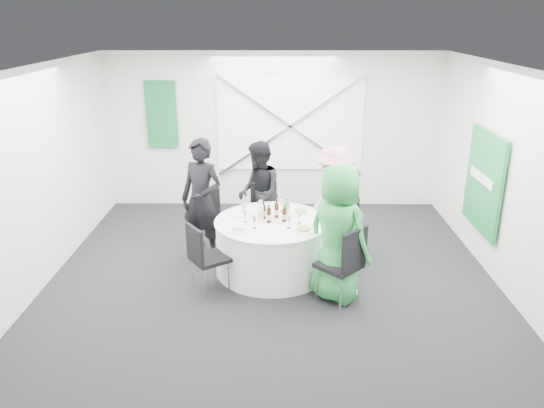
{
  "coord_description": "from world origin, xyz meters",
  "views": [
    {
      "loc": [
        0.06,
        -6.45,
        3.39
      ],
      "look_at": [
        0.0,
        0.2,
        1.0
      ],
      "focal_mm": 35.0,
      "sensor_mm": 36.0,
      "label": 1
    }
  ],
  "objects_px": {
    "person_man_back": "(259,193)",
    "green_water_bottle": "(287,210)",
    "chair_back_right": "(343,220)",
    "clear_water_bottle": "(260,213)",
    "chair_front_right": "(345,260)",
    "banquet_table": "(272,246)",
    "person_man_back_left": "(202,200)",
    "chair_back_left": "(215,217)",
    "person_woman_pink": "(333,200)",
    "chair_back": "(264,209)",
    "chair_front_left": "(204,254)",
    "person_woman_green": "(338,234)"
  },
  "relations": [
    {
      "from": "person_man_back_left",
      "to": "person_woman_pink",
      "type": "relative_size",
      "value": 1.09
    },
    {
      "from": "banquet_table",
      "to": "chair_front_left",
      "type": "height_order",
      "value": "chair_front_left"
    },
    {
      "from": "chair_back",
      "to": "person_woman_pink",
      "type": "distance_m",
      "value": 1.1
    },
    {
      "from": "person_man_back_left",
      "to": "person_man_back",
      "type": "relative_size",
      "value": 1.11
    },
    {
      "from": "chair_back",
      "to": "person_woman_green",
      "type": "relative_size",
      "value": 0.54
    },
    {
      "from": "chair_front_right",
      "to": "chair_back",
      "type": "bearing_deg",
      "value": -107.28
    },
    {
      "from": "banquet_table",
      "to": "person_man_back_left",
      "type": "distance_m",
      "value": 1.23
    },
    {
      "from": "chair_back",
      "to": "person_woman_pink",
      "type": "height_order",
      "value": "person_woman_pink"
    },
    {
      "from": "green_water_bottle",
      "to": "chair_back_left",
      "type": "bearing_deg",
      "value": 151.08
    },
    {
      "from": "chair_back",
      "to": "green_water_bottle",
      "type": "bearing_deg",
      "value": -76.83
    },
    {
      "from": "banquet_table",
      "to": "chair_back_left",
      "type": "height_order",
      "value": "chair_back_left"
    },
    {
      "from": "chair_back",
      "to": "chair_front_right",
      "type": "height_order",
      "value": "chair_front_right"
    },
    {
      "from": "chair_back_left",
      "to": "person_woman_pink",
      "type": "height_order",
      "value": "person_woman_pink"
    },
    {
      "from": "person_man_back_left",
      "to": "clear_water_bottle",
      "type": "relative_size",
      "value": 6.31
    },
    {
      "from": "person_woman_pink",
      "to": "chair_back_left",
      "type": "bearing_deg",
      "value": -38.45
    },
    {
      "from": "chair_back",
      "to": "person_woman_pink",
      "type": "relative_size",
      "value": 0.58
    },
    {
      "from": "chair_back",
      "to": "clear_water_bottle",
      "type": "relative_size",
      "value": 3.33
    },
    {
      "from": "chair_front_left",
      "to": "clear_water_bottle",
      "type": "relative_size",
      "value": 3.32
    },
    {
      "from": "chair_front_right",
      "to": "chair_front_left",
      "type": "distance_m",
      "value": 1.77
    },
    {
      "from": "chair_back_right",
      "to": "chair_front_right",
      "type": "distance_m",
      "value": 1.49
    },
    {
      "from": "chair_back_right",
      "to": "green_water_bottle",
      "type": "bearing_deg",
      "value": -90.71
    },
    {
      "from": "chair_back_left",
      "to": "clear_water_bottle",
      "type": "distance_m",
      "value": 1.06
    },
    {
      "from": "person_man_back",
      "to": "clear_water_bottle",
      "type": "distance_m",
      "value": 1.05
    },
    {
      "from": "chair_front_right",
      "to": "banquet_table",
      "type": "bearing_deg",
      "value": -90.0
    },
    {
      "from": "banquet_table",
      "to": "chair_back",
      "type": "xyz_separation_m",
      "value": [
        -0.13,
        1.02,
        0.17
      ]
    },
    {
      "from": "person_man_back_left",
      "to": "clear_water_bottle",
      "type": "height_order",
      "value": "person_man_back_left"
    },
    {
      "from": "chair_front_left",
      "to": "person_man_back",
      "type": "xyz_separation_m",
      "value": [
        0.65,
        1.64,
        0.25
      ]
    },
    {
      "from": "person_man_back_left",
      "to": "person_man_back",
      "type": "distance_m",
      "value": 0.98
    },
    {
      "from": "person_man_back",
      "to": "green_water_bottle",
      "type": "xyz_separation_m",
      "value": [
        0.41,
        -0.91,
        0.07
      ]
    },
    {
      "from": "person_man_back_left",
      "to": "banquet_table",
      "type": "bearing_deg",
      "value": -0.0
    },
    {
      "from": "chair_back_left",
      "to": "person_woman_green",
      "type": "bearing_deg",
      "value": -90.51
    },
    {
      "from": "chair_back_left",
      "to": "chair_back_right",
      "type": "xyz_separation_m",
      "value": [
        1.89,
        -0.11,
        0.0
      ]
    },
    {
      "from": "green_water_bottle",
      "to": "clear_water_bottle",
      "type": "xyz_separation_m",
      "value": [
        -0.36,
        -0.14,
        -0.0
      ]
    },
    {
      "from": "chair_back_right",
      "to": "person_man_back",
      "type": "bearing_deg",
      "value": -139.75
    },
    {
      "from": "chair_back_right",
      "to": "person_man_back",
      "type": "relative_size",
      "value": 0.57
    },
    {
      "from": "banquet_table",
      "to": "person_man_back",
      "type": "bearing_deg",
      "value": 101.31
    },
    {
      "from": "chair_back_left",
      "to": "person_woman_pink",
      "type": "relative_size",
      "value": 0.57
    },
    {
      "from": "chair_back_left",
      "to": "person_man_back_left",
      "type": "height_order",
      "value": "person_man_back_left"
    },
    {
      "from": "banquet_table",
      "to": "person_woman_green",
      "type": "relative_size",
      "value": 0.89
    },
    {
      "from": "chair_front_right",
      "to": "person_woman_pink",
      "type": "xyz_separation_m",
      "value": [
        0.01,
        1.59,
        0.21
      ]
    },
    {
      "from": "chair_front_right",
      "to": "green_water_bottle",
      "type": "xyz_separation_m",
      "value": [
        -0.69,
        1.01,
        0.27
      ]
    },
    {
      "from": "chair_front_right",
      "to": "chair_front_left",
      "type": "bearing_deg",
      "value": -54.54
    },
    {
      "from": "banquet_table",
      "to": "person_woman_green",
      "type": "xyz_separation_m",
      "value": [
        0.81,
        -0.7,
        0.49
      ]
    },
    {
      "from": "chair_front_left",
      "to": "green_water_bottle",
      "type": "distance_m",
      "value": 1.33
    },
    {
      "from": "person_man_back",
      "to": "person_woman_pink",
      "type": "height_order",
      "value": "person_woman_pink"
    },
    {
      "from": "chair_back_right",
      "to": "green_water_bottle",
      "type": "distance_m",
      "value": 1.02
    },
    {
      "from": "banquet_table",
      "to": "person_man_back",
      "type": "distance_m",
      "value": 1.15
    },
    {
      "from": "person_man_back_left",
      "to": "clear_water_bottle",
      "type": "bearing_deg",
      "value": -4.05
    },
    {
      "from": "chair_back",
      "to": "chair_front_left",
      "type": "xyz_separation_m",
      "value": [
        -0.73,
        -1.62,
        -0.0
      ]
    },
    {
      "from": "chair_back_left",
      "to": "person_man_back_left",
      "type": "distance_m",
      "value": 0.45
    }
  ]
}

